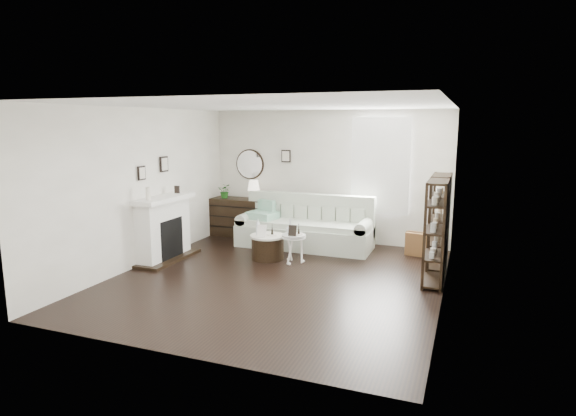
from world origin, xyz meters
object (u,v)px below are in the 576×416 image
at_px(sofa, 305,230).
at_px(dresser, 239,217).
at_px(pedestal_table, 294,237).
at_px(drum_table, 268,247).

distance_m(sofa, dresser, 1.71).
bearing_deg(sofa, pedestal_table, -81.31).
distance_m(sofa, drum_table, 1.16).
bearing_deg(sofa, drum_table, -107.68).
xyz_separation_m(dresser, drum_table, (1.31, -1.48, -0.19)).
distance_m(dresser, drum_table, 1.99).
relative_size(dresser, drum_table, 1.93).
bearing_deg(dresser, drum_table, -48.46).
height_order(sofa, pedestal_table, sofa).
height_order(sofa, dresser, sofa).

